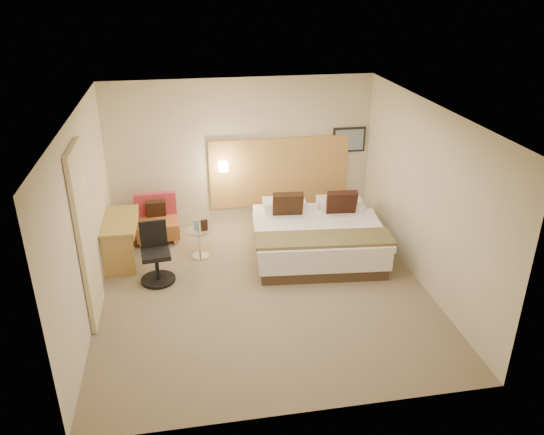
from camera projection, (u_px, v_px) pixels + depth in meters
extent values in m
cube|color=#7D6B54|center=(264.00, 290.00, 7.96)|extent=(4.80, 5.00, 0.02)
cube|color=white|center=(262.00, 110.00, 6.82)|extent=(4.80, 5.00, 0.02)
cube|color=beige|center=(241.00, 153.00, 9.63)|extent=(4.80, 0.02, 2.70)
cube|color=beige|center=(303.00, 309.00, 5.14)|extent=(4.80, 0.02, 2.70)
cube|color=beige|center=(83.00, 220.00, 7.01)|extent=(0.02, 5.00, 2.70)
cube|color=beige|center=(425.00, 196.00, 7.76)|extent=(0.02, 5.00, 2.70)
cube|color=tan|center=(279.00, 172.00, 9.87)|extent=(2.60, 0.04, 1.30)
cube|color=black|center=(349.00, 140.00, 9.86)|extent=(0.62, 0.03, 0.47)
cube|color=gray|center=(349.00, 140.00, 9.84)|extent=(0.54, 0.01, 0.39)
cylinder|color=silver|center=(223.00, 166.00, 9.58)|extent=(0.02, 0.12, 0.02)
cube|color=#F5E4BF|center=(223.00, 167.00, 9.53)|extent=(0.15, 0.15, 0.15)
cube|color=beige|center=(86.00, 236.00, 6.85)|extent=(0.06, 0.90, 2.42)
cylinder|color=#9AC7EE|center=(195.00, 225.00, 8.66)|extent=(0.06, 0.06, 0.18)
cylinder|color=#94CFE5|center=(197.00, 224.00, 8.68)|extent=(0.06, 0.06, 0.18)
cube|color=black|center=(204.00, 225.00, 8.62)|extent=(0.12, 0.06, 0.19)
cube|color=#453422|center=(316.00, 248.00, 8.96)|extent=(2.14, 2.14, 0.18)
cube|color=white|center=(316.00, 235.00, 8.86)|extent=(2.20, 2.20, 0.30)
cube|color=white|center=(320.00, 232.00, 8.52)|extent=(2.21, 1.65, 0.10)
cube|color=silver|center=(283.00, 205.00, 9.40)|extent=(0.74, 0.45, 0.18)
cube|color=white|center=(337.00, 203.00, 9.47)|extent=(0.74, 0.45, 0.18)
cube|color=white|center=(285.00, 205.00, 9.12)|extent=(0.74, 0.45, 0.18)
cube|color=white|center=(340.00, 204.00, 9.19)|extent=(0.74, 0.45, 0.18)
cube|color=black|center=(288.00, 206.00, 8.91)|extent=(0.53, 0.32, 0.52)
cube|color=black|center=(341.00, 204.00, 8.97)|extent=(0.53, 0.32, 0.52)
cube|color=#BE8727|center=(324.00, 239.00, 8.12)|extent=(2.17, 0.75, 0.05)
cube|color=tan|center=(142.00, 245.00, 9.16)|extent=(0.08, 0.08, 0.09)
cube|color=tan|center=(176.00, 241.00, 9.28)|extent=(0.08, 0.08, 0.09)
cube|color=#AE7752|center=(142.00, 232.00, 9.61)|extent=(0.08, 0.08, 0.09)
cube|color=#A5714E|center=(174.00, 229.00, 9.73)|extent=(0.08, 0.08, 0.09)
cube|color=#985329|center=(158.00, 227.00, 9.37)|extent=(0.77, 0.68, 0.27)
cube|color=#BD323F|center=(155.00, 204.00, 9.46)|extent=(0.74, 0.15, 0.41)
cube|color=black|center=(156.00, 210.00, 9.40)|extent=(0.36, 0.19, 0.36)
cylinder|color=silver|center=(200.00, 256.00, 8.88)|extent=(0.33, 0.33, 0.02)
cylinder|color=silver|center=(200.00, 243.00, 8.78)|extent=(0.04, 0.04, 0.46)
cylinder|color=white|center=(199.00, 230.00, 8.68)|extent=(0.48, 0.48, 0.01)
cube|color=#A68B41|center=(119.00, 220.00, 8.51)|extent=(0.54, 1.17, 0.04)
cube|color=#B48C46|center=(118.00, 256.00, 8.17)|extent=(0.48, 0.04, 0.69)
cube|color=#AD8743|center=(125.00, 226.00, 9.15)|extent=(0.48, 0.04, 0.69)
cube|color=#D2B552|center=(123.00, 225.00, 8.55)|extent=(0.45, 1.09, 0.10)
cylinder|color=black|center=(158.00, 279.00, 8.15)|extent=(0.58, 0.58, 0.04)
cylinder|color=black|center=(157.00, 267.00, 8.06)|extent=(0.07, 0.07, 0.40)
cube|color=black|center=(156.00, 254.00, 7.97)|extent=(0.46, 0.46, 0.07)
cube|color=black|center=(153.00, 234.00, 8.03)|extent=(0.41, 0.09, 0.42)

